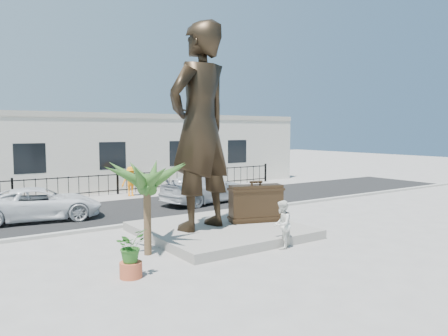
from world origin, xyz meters
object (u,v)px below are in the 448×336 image
object	(u,v)px
statue	(200,126)
suitcase	(256,203)
car_white	(40,204)
tourist	(282,224)

from	to	relation	value
statue	suitcase	bearing A→B (deg)	160.01
car_white	suitcase	bearing A→B (deg)	-125.90
statue	tourist	distance (m)	4.29
suitcase	tourist	size ratio (longest dim) A/B	1.29
statue	suitcase	xyz separation A→B (m)	(2.28, -0.21, -2.82)
tourist	statue	bearing A→B (deg)	-99.08
tourist	car_white	bearing A→B (deg)	-94.44
statue	tourist	world-z (taller)	statue
car_white	tourist	bearing A→B (deg)	-139.52
statue	suitcase	world-z (taller)	statue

